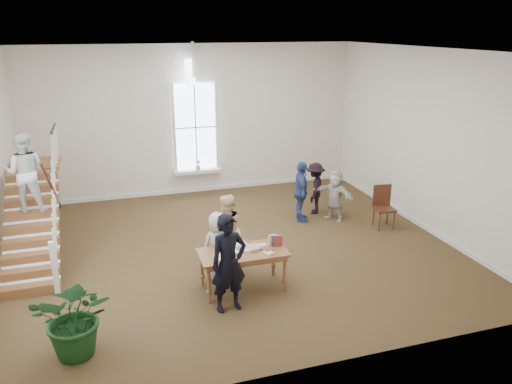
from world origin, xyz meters
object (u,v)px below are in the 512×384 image
object	(u,v)px
elderly_woman	(218,246)
floor_plant	(76,317)
police_officer	(229,263)
person_yellow	(226,231)
side_chair	(383,204)
woman_cluster_c	(335,195)
woman_cluster_a	(301,192)
woman_cluster_b	(315,188)
library_table	(242,255)

from	to	relation	value
elderly_woman	floor_plant	xyz separation A→B (m)	(-2.71, -1.83, -0.04)
police_officer	person_yellow	xyz separation A→B (m)	(0.40, 1.75, -0.12)
side_chair	woman_cluster_c	bearing A→B (deg)	146.94
person_yellow	woman_cluster_a	bearing A→B (deg)	-174.43
person_yellow	woman_cluster_b	xyz separation A→B (m)	(3.13, 2.38, -0.09)
floor_plant	side_chair	distance (m)	8.09
woman_cluster_a	woman_cluster_b	xyz separation A→B (m)	(0.60, 0.45, -0.10)
police_officer	woman_cluster_a	bearing A→B (deg)	43.09
police_officer	person_yellow	size ratio (longest dim) A/B	1.15
library_table	floor_plant	xyz separation A→B (m)	(-3.06, -1.23, -0.05)
floor_plant	woman_cluster_a	bearing A→B (deg)	37.49
woman_cluster_a	side_chair	xyz separation A→B (m)	(1.87, -1.01, -0.19)
person_yellow	woman_cluster_a	distance (m)	3.18
library_table	woman_cluster_c	bearing A→B (deg)	39.68
person_yellow	police_officer	bearing A→B (deg)	45.41
woman_cluster_b	woman_cluster_a	bearing A→B (deg)	-22.86
police_officer	side_chair	bearing A→B (deg)	20.67
police_officer	side_chair	distance (m)	5.50
library_table	floor_plant	bearing A→B (deg)	-158.12
police_officer	floor_plant	distance (m)	2.69
police_officer	elderly_woman	xyz separation A→B (m)	(0.10, 1.25, -0.21)
library_table	woman_cluster_a	world-z (taller)	woman_cluster_a
side_chair	woman_cluster_a	bearing A→B (deg)	158.47
library_table	person_yellow	size ratio (longest dim) A/B	1.07
woman_cluster_c	side_chair	distance (m)	1.27
woman_cluster_a	woman_cluster_c	distance (m)	0.93
library_table	woman_cluster_a	xyz separation A→B (m)	(2.49, 3.02, 0.10)
woman_cluster_b	person_yellow	bearing A→B (deg)	-22.53
woman_cluster_c	person_yellow	bearing A→B (deg)	-91.23
library_table	elderly_woman	bearing A→B (deg)	120.00
police_officer	person_yellow	distance (m)	1.80
person_yellow	library_table	bearing A→B (deg)	60.58
woman_cluster_a	floor_plant	distance (m)	6.99
woman_cluster_a	floor_plant	world-z (taller)	woman_cluster_a
woman_cluster_a	woman_cluster_b	bearing A→B (deg)	-38.63
library_table	woman_cluster_c	size ratio (longest dim) A/B	1.23
police_officer	library_table	bearing A→B (deg)	47.62
woman_cluster_a	woman_cluster_b	distance (m)	0.76
police_officer	woman_cluster_c	size ratio (longest dim) A/B	1.33
library_table	woman_cluster_b	size ratio (longest dim) A/B	1.20
woman_cluster_a	woman_cluster_c	xyz separation A→B (m)	(0.90, -0.20, -0.12)
library_table	side_chair	distance (m)	4.80
library_table	side_chair	bearing A→B (deg)	24.62
elderly_woman	person_yellow	world-z (taller)	person_yellow
police_officer	woman_cluster_a	xyz separation A→B (m)	(2.93, 3.68, -0.11)
elderly_woman	woman_cluster_c	bearing A→B (deg)	-161.35
police_officer	side_chair	xyz separation A→B (m)	(4.80, 2.66, -0.30)
police_officer	floor_plant	xyz separation A→B (m)	(-2.61, -0.58, -0.26)
police_officer	elderly_woman	size ratio (longest dim) A/B	1.30
elderly_woman	side_chair	distance (m)	4.91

